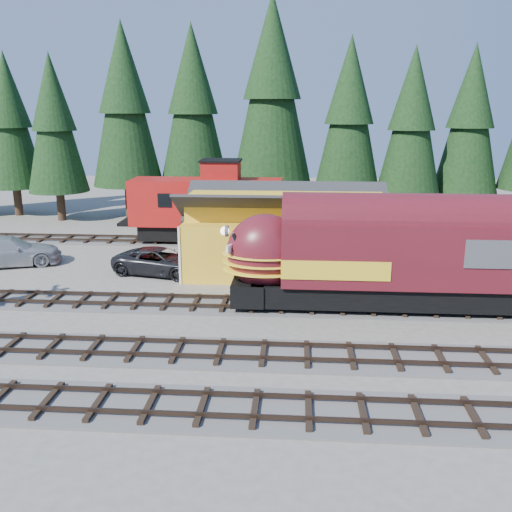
# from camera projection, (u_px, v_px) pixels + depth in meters

# --- Properties ---
(ground) EXTENTS (120.00, 120.00, 0.00)m
(ground) POSITION_uv_depth(u_px,v_px,m) (279.00, 337.00, 25.44)
(ground) COLOR #6B665B
(ground) RESTS_ON ground
(track_siding) EXTENTS (68.00, 3.20, 0.33)m
(track_siding) POSITION_uv_depth(u_px,v_px,m) (481.00, 311.00, 28.57)
(track_siding) COLOR #4C4947
(track_siding) RESTS_ON ground
(track_spur) EXTENTS (32.00, 3.20, 0.33)m
(track_spur) POSITION_uv_depth(u_px,v_px,m) (157.00, 241.00, 43.50)
(track_spur) COLOR #4C4947
(track_spur) RESTS_ON ground
(depot) EXTENTS (12.80, 7.00, 5.30)m
(depot) POSITION_uv_depth(u_px,v_px,m) (286.00, 225.00, 34.82)
(depot) COLOR gold
(depot) RESTS_ON ground
(conifer_backdrop) EXTENTS (81.43, 22.49, 16.88)m
(conifer_backdrop) POSITION_uv_depth(u_px,v_px,m) (395.00, 104.00, 45.99)
(conifer_backdrop) COLOR black
(conifer_backdrop) RESTS_ON ground
(locomotive) EXTENTS (16.58, 3.30, 4.51)m
(locomotive) POSITION_uv_depth(u_px,v_px,m) (383.00, 260.00, 28.28)
(locomotive) COLOR black
(locomotive) RESTS_ON ground
(caboose) EXTENTS (11.18, 3.24, 5.81)m
(caboose) POSITION_uv_depth(u_px,v_px,m) (208.00, 206.00, 42.51)
(caboose) COLOR black
(caboose) RESTS_ON ground
(pickup_truck_a) EXTENTS (6.27, 3.92, 1.62)m
(pickup_truck_a) POSITION_uv_depth(u_px,v_px,m) (161.00, 261.00, 34.88)
(pickup_truck_a) COLOR black
(pickup_truck_a) RESTS_ON ground
(pickup_truck_b) EXTENTS (7.09, 4.90, 1.91)m
(pickup_truck_b) POSITION_uv_depth(u_px,v_px,m) (8.00, 251.00, 36.75)
(pickup_truck_b) COLOR #A1A4A8
(pickup_truck_b) RESTS_ON ground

